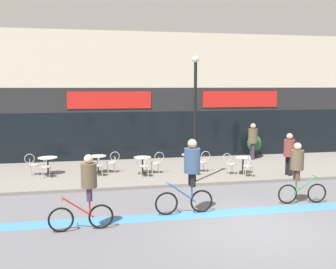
{
  "coord_description": "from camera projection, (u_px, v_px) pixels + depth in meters",
  "views": [
    {
      "loc": [
        -4.32,
        -9.63,
        3.8
      ],
      "look_at": [
        -1.21,
        6.23,
        1.8
      ],
      "focal_mm": 42.0,
      "sensor_mm": 36.0,
      "label": 1
    }
  ],
  "objects": [
    {
      "name": "cyclist_1",
      "position": [
        87.0,
        187.0,
        10.31
      ],
      "size": [
        1.71,
        0.5,
        2.03
      ],
      "rotation": [
        0.0,
        0.0,
        3.2
      ],
      "color": "black",
      "rests_on": "ground"
    },
    {
      "name": "pedestrian_near_end",
      "position": [
        253.0,
        138.0,
        19.77
      ],
      "size": [
        0.53,
        0.53,
        1.82
      ],
      "rotation": [
        0.0,
        0.0,
        -0.14
      ],
      "color": "#382D47",
      "rests_on": "sidewalk_slab"
    },
    {
      "name": "cafe_chair_2_near",
      "position": [
        145.0,
        164.0,
        15.94
      ],
      "size": [
        0.43,
        0.59,
        0.9
      ],
      "rotation": [
        0.0,
        0.0,
        1.64
      ],
      "color": "#B7B2AD",
      "rests_on": "sidewalk_slab"
    },
    {
      "name": "bike_lane_stripe",
      "position": [
        239.0,
        212.0,
        11.91
      ],
      "size": [
        36.0,
        0.7,
        0.01
      ],
      "primitive_type": "cube",
      "color": "#3D7AB7",
      "rests_on": "ground"
    },
    {
      "name": "lamp_post",
      "position": [
        195.0,
        110.0,
        14.87
      ],
      "size": [
        0.26,
        0.26,
        4.8
      ],
      "color": "black",
      "rests_on": "sidewalk_slab"
    },
    {
      "name": "bistro_table_0",
      "position": [
        48.0,
        162.0,
        16.41
      ],
      "size": [
        0.79,
        0.79,
        0.72
      ],
      "color": "black",
      "rests_on": "sidewalk_slab"
    },
    {
      "name": "cafe_chair_3_near",
      "position": [
        193.0,
        163.0,
        16.21
      ],
      "size": [
        0.43,
        0.59,
        0.9
      ],
      "rotation": [
        0.0,
        0.0,
        1.65
      ],
      "color": "#B7B2AD",
      "rests_on": "sidewalk_slab"
    },
    {
      "name": "cafe_chair_1_near",
      "position": [
        98.0,
        164.0,
        16.05
      ],
      "size": [
        0.43,
        0.59,
        0.9
      ],
      "rotation": [
        0.0,
        0.0,
        1.66
      ],
      "color": "#B7B2AD",
      "rests_on": "sidewalk_slab"
    },
    {
      "name": "bistro_table_4",
      "position": [
        243.0,
        162.0,
        16.57
      ],
      "size": [
        0.63,
        0.63,
        0.7
      ],
      "color": "black",
      "rests_on": "sidewalk_slab"
    },
    {
      "name": "sidewalk_slab",
      "position": [
        190.0,
        169.0,
        17.73
      ],
      "size": [
        40.0,
        5.5,
        0.12
      ],
      "primitive_type": "cube",
      "color": "slate",
      "rests_on": "ground"
    },
    {
      "name": "bistro_table_1",
      "position": [
        98.0,
        161.0,
        16.66
      ],
      "size": [
        0.7,
        0.7,
        0.75
      ],
      "color": "black",
      "rests_on": "sidewalk_slab"
    },
    {
      "name": "cafe_chair_1_side",
      "position": [
        113.0,
        161.0,
        16.79
      ],
      "size": [
        0.59,
        0.43,
        0.9
      ],
      "rotation": [
        0.0,
        0.0,
        3.23
      ],
      "color": "#B7B2AD",
      "rests_on": "sidewalk_slab"
    },
    {
      "name": "ground_plane",
      "position": [
        256.0,
        227.0,
        10.67
      ],
      "size": [
        120.0,
        120.0,
        0.0
      ],
      "primitive_type": "plane",
      "color": "#5B5B60"
    },
    {
      "name": "cafe_chair_3_side",
      "position": [
        204.0,
        160.0,
        16.95
      ],
      "size": [
        0.59,
        0.43,
        0.9
      ],
      "rotation": [
        0.0,
        0.0,
        3.21
      ],
      "color": "#B7B2AD",
      "rests_on": "sidewalk_slab"
    },
    {
      "name": "cafe_chair_4_near",
      "position": [
        249.0,
        164.0,
        15.95
      ],
      "size": [
        0.44,
        0.6,
        0.9
      ],
      "rotation": [
        0.0,
        0.0,
        1.45
      ],
      "color": "#B7B2AD",
      "rests_on": "sidewalk_slab"
    },
    {
      "name": "bistro_table_3",
      "position": [
        190.0,
        160.0,
        16.82
      ],
      "size": [
        0.67,
        0.67,
        0.78
      ],
      "color": "black",
      "rests_on": "sidewalk_slab"
    },
    {
      "name": "cafe_chair_0_side",
      "position": [
        32.0,
        163.0,
        16.28
      ],
      "size": [
        0.6,
        0.45,
        0.9
      ],
      "rotation": [
        0.0,
        0.0,
        0.14
      ],
      "color": "#B7B2AD",
      "rests_on": "sidewalk_slab"
    },
    {
      "name": "bistro_table_2",
      "position": [
        143.0,
        162.0,
        16.55
      ],
      "size": [
        0.73,
        0.73,
        0.71
      ],
      "color": "black",
      "rests_on": "sidewalk_slab"
    },
    {
      "name": "cafe_chair_4_side",
      "position": [
        229.0,
        162.0,
        16.44
      ],
      "size": [
        0.59,
        0.43,
        0.9
      ],
      "rotation": [
        0.0,
        0.0,
        0.08
      ],
      "color": "#B7B2AD",
      "rests_on": "sidewalk_slab"
    },
    {
      "name": "cafe_chair_0_near",
      "position": [
        46.0,
        165.0,
        15.8
      ],
      "size": [
        0.44,
        0.6,
        0.9
      ],
      "rotation": [
        0.0,
        0.0,
        1.45
      ],
      "color": "#B7B2AD",
      "rests_on": "sidewalk_slab"
    },
    {
      "name": "cafe_chair_2_side",
      "position": [
        157.0,
        161.0,
        16.67
      ],
      "size": [
        0.58,
        0.41,
        0.9
      ],
      "rotation": [
        0.0,
        0.0,
        3.12
      ],
      "color": "#B7B2AD",
      "rests_on": "sidewalk_slab"
    },
    {
      "name": "cyclist_0",
      "position": [
        298.0,
        168.0,
        12.66
      ],
      "size": [
        1.64,
        0.52,
        2.0
      ],
      "rotation": [
        0.0,
        0.0,
        -0.08
      ],
      "color": "black",
      "rests_on": "ground"
    },
    {
      "name": "planter_pot",
      "position": [
        254.0,
        145.0,
        20.57
      ],
      "size": [
        0.73,
        0.73,
        1.14
      ],
      "color": "#232326",
      "rests_on": "sidewalk_slab"
    },
    {
      "name": "cyclist_2",
      "position": [
        190.0,
        170.0,
        11.64
      ],
      "size": [
        1.79,
        0.51,
        2.25
      ],
      "rotation": [
        0.0,
        0.0,
        3.18
      ],
      "color": "black",
      "rests_on": "ground"
    },
    {
      "name": "pedestrian_far_end",
      "position": [
        289.0,
        150.0,
        16.19
      ],
      "size": [
        0.55,
        0.55,
        1.76
      ],
      "rotation": [
        0.0,
        0.0,
        3.38
      ],
      "color": "black",
      "rests_on": "sidewalk_slab"
    },
    {
      "name": "storefront_facade",
      "position": [
        170.0,
        97.0,
        21.93
      ],
      "size": [
        40.0,
        4.06,
        6.48
      ],
      "color": "beige",
      "rests_on": "ground"
    }
  ]
}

